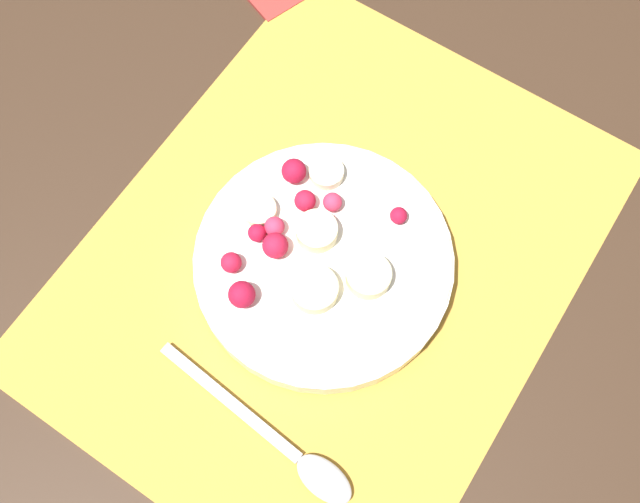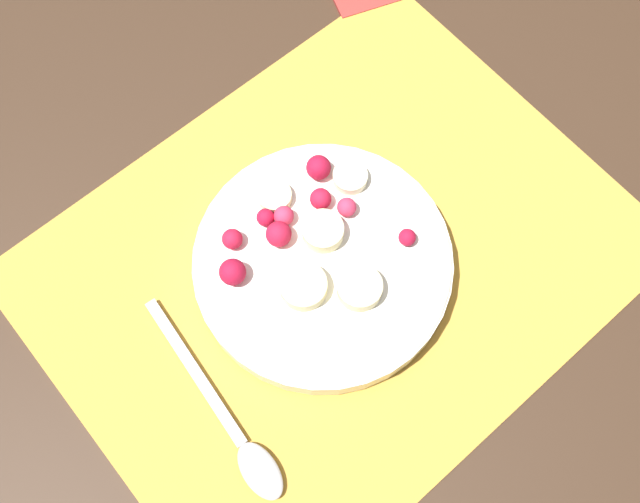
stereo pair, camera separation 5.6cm
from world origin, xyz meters
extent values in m
plane|color=#382619|center=(0.00, 0.00, 0.00)|extent=(3.00, 3.00, 0.00)
cube|color=gold|center=(0.00, 0.00, 0.00)|extent=(0.47, 0.37, 0.01)
cylinder|color=silver|center=(0.01, 0.00, 0.02)|extent=(0.21, 0.21, 0.02)
torus|color=silver|center=(0.01, 0.00, 0.03)|extent=(0.21, 0.21, 0.01)
cylinder|color=white|center=(0.01, 0.00, 0.03)|extent=(0.19, 0.19, 0.00)
cylinder|color=beige|center=(0.00, -0.01, 0.04)|extent=(0.04, 0.04, 0.01)
cylinder|color=beige|center=(0.01, -0.06, 0.04)|extent=(0.04, 0.04, 0.01)
cylinder|color=#F4EAB7|center=(-0.05, -0.04, 0.04)|extent=(0.04, 0.04, 0.01)
cylinder|color=beige|center=(0.01, 0.04, 0.04)|extent=(0.04, 0.04, 0.01)
cylinder|color=beige|center=(0.04, 0.01, 0.04)|extent=(0.05, 0.05, 0.01)
sphere|color=red|center=(-0.02, -0.04, 0.04)|extent=(0.02, 0.02, 0.02)
sphere|color=#DB3356|center=(0.02, -0.05, 0.04)|extent=(0.02, 0.02, 0.02)
sphere|color=red|center=(0.06, -0.06, 0.04)|extent=(0.02, 0.02, 0.02)
sphere|color=red|center=(0.03, -0.03, 0.04)|extent=(0.02, 0.02, 0.02)
sphere|color=#B21433|center=(-0.03, -0.06, 0.04)|extent=(0.02, 0.02, 0.02)
sphere|color=#DB3356|center=(-0.03, -0.02, 0.04)|extent=(0.02, 0.02, 0.02)
sphere|color=#B21433|center=(-0.05, 0.03, 0.04)|extent=(0.01, 0.01, 0.01)
sphere|color=#B21433|center=(0.08, -0.03, 0.04)|extent=(0.02, 0.02, 0.02)
sphere|color=#B21433|center=(0.03, -0.05, 0.04)|extent=(0.01, 0.01, 0.01)
cube|color=#B2B2B7|center=(0.14, 0.00, 0.01)|extent=(0.02, 0.14, 0.00)
ellipsoid|color=#B2B2B7|center=(0.15, 0.09, 0.01)|extent=(0.03, 0.05, 0.01)
camera|label=1|loc=(0.18, 0.10, 0.56)|focal=40.00mm
camera|label=2|loc=(0.14, 0.15, 0.56)|focal=40.00mm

